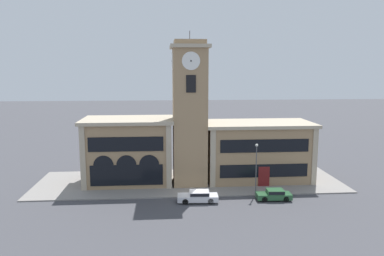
# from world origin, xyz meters

# --- Properties ---
(ground_plane) EXTENTS (300.00, 300.00, 0.00)m
(ground_plane) POSITION_xyz_m (0.00, 0.00, 0.00)
(ground_plane) COLOR #424247
(sidewalk_kerb) EXTENTS (41.83, 12.76, 0.15)m
(sidewalk_kerb) POSITION_xyz_m (0.00, 6.38, 0.07)
(sidewalk_kerb) COLOR gray
(sidewalk_kerb) RESTS_ON ground_plane
(clock_tower) EXTENTS (5.13, 5.13, 20.50)m
(clock_tower) POSITION_xyz_m (-0.00, 5.67, 9.70)
(clock_tower) COLOR #9E7F5B
(clock_tower) RESTS_ON ground_plane
(town_hall_left_wing) EXTENTS (12.34, 8.01, 8.95)m
(town_hall_left_wing) POSITION_xyz_m (-8.34, 7.07, 4.50)
(town_hall_left_wing) COLOR #9E7F5B
(town_hall_left_wing) RESTS_ON ground_plane
(town_hall_right_wing) EXTENTS (15.10, 8.01, 8.26)m
(town_hall_right_wing) POSITION_xyz_m (9.72, 7.08, 4.16)
(town_hall_right_wing) COLOR #9E7F5B
(town_hall_right_wing) RESTS_ON ground_plane
(parked_car_near) EXTENTS (4.86, 2.11, 1.33)m
(parked_car_near) POSITION_xyz_m (0.48, -1.54, 0.70)
(parked_car_near) COLOR silver
(parked_car_near) RESTS_ON ground_plane
(parked_car_mid) EXTENTS (4.20, 1.95, 1.29)m
(parked_car_mid) POSITION_xyz_m (9.66, -1.54, 0.68)
(parked_car_mid) COLOR #285633
(parked_car_mid) RESTS_ON ground_plane
(street_lamp) EXTENTS (0.36, 0.36, 6.40)m
(street_lamp) POSITION_xyz_m (7.85, 0.34, 4.29)
(street_lamp) COLOR #4C4C51
(street_lamp) RESTS_ON sidewalk_kerb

